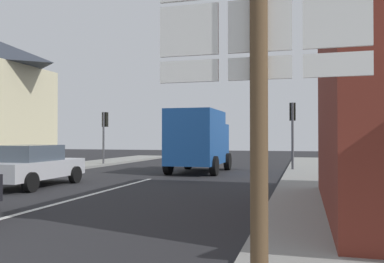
% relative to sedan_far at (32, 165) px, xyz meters
% --- Properties ---
extents(ground_plane, '(80.00, 80.00, 0.00)m').
position_rel_sedan_far_xyz_m(ground_plane, '(3.04, 1.60, -0.76)').
color(ground_plane, '#232326').
extents(sidewalk_right, '(2.84, 44.00, 0.14)m').
position_rel_sedan_far_xyz_m(sidewalk_right, '(9.82, -0.40, -0.69)').
color(sidewalk_right, gray).
rests_on(sidewalk_right, ground).
extents(lane_centre_stripe, '(0.16, 12.00, 0.01)m').
position_rel_sedan_far_xyz_m(lane_centre_stripe, '(3.04, -2.40, -0.75)').
color(lane_centre_stripe, silver).
rests_on(lane_centre_stripe, ground).
extents(sedan_far, '(2.06, 4.24, 1.47)m').
position_rel_sedan_far_xyz_m(sedan_far, '(0.00, 0.00, 0.00)').
color(sedan_far, '#B7BABF').
rests_on(sedan_far, ground).
extents(delivery_truck, '(2.49, 5.01, 3.05)m').
position_rel_sedan_far_xyz_m(delivery_truck, '(4.22, 7.22, 0.89)').
color(delivery_truck, '#19478C').
rests_on(delivery_truck, ground).
extents(route_sign_post, '(1.66, 0.14, 3.20)m').
position_rel_sedan_far_xyz_m(route_sign_post, '(8.93, -9.08, 1.24)').
color(route_sign_post, brown).
rests_on(route_sign_post, ground).
extents(traffic_light_far_right, '(0.30, 0.49, 3.50)m').
position_rel_sedan_far_xyz_m(traffic_light_far_right, '(8.70, 8.89, 1.83)').
color(traffic_light_far_right, '#47474C').
rests_on(traffic_light_far_right, ground).
extents(traffic_light_far_left, '(0.30, 0.49, 3.31)m').
position_rel_sedan_far_xyz_m(traffic_light_far_left, '(-2.62, 10.38, 1.69)').
color(traffic_light_far_left, '#47474C').
rests_on(traffic_light_far_left, ground).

